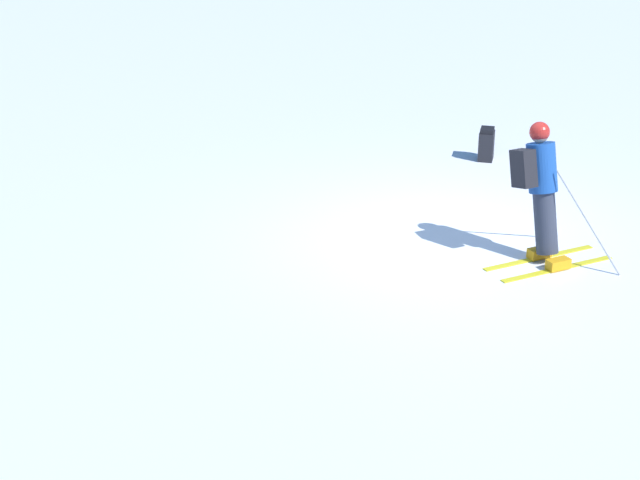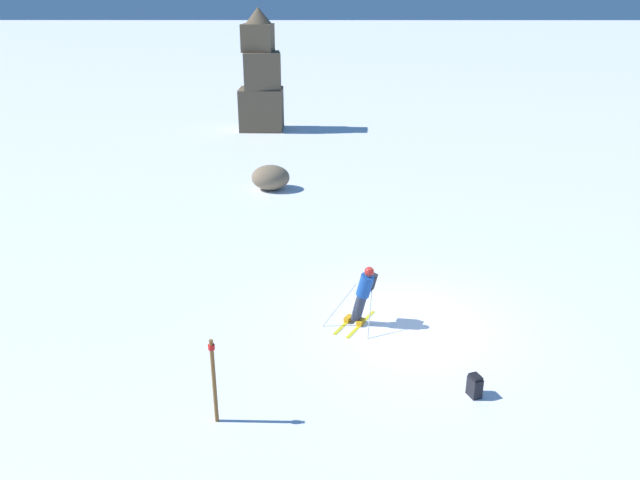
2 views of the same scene
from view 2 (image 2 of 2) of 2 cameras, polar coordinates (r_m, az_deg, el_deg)
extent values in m
plane|color=white|center=(16.33, 8.41, -7.50)|extent=(300.00, 300.00, 0.00)
cube|color=yellow|center=(16.25, 2.59, -7.39)|extent=(0.83, 1.42, 0.01)
cube|color=yellow|center=(16.12, 3.75, -7.69)|extent=(0.83, 1.42, 0.01)
cube|color=orange|center=(16.22, 2.60, -7.19)|extent=(0.26, 0.31, 0.12)
cube|color=orange|center=(16.09, 3.75, -7.49)|extent=(0.26, 0.31, 0.12)
cylinder|color=#2D3342|center=(15.91, 3.58, -6.13)|extent=(0.50, 0.43, 0.78)
cylinder|color=#194799|center=(15.56, 4.15, -4.18)|extent=(0.57, 0.52, 0.64)
sphere|color=tan|center=(15.36, 4.50, -2.98)|extent=(0.32, 0.30, 0.25)
sphere|color=#AD231E|center=(15.34, 4.52, -2.90)|extent=(0.37, 0.35, 0.29)
cube|color=black|center=(15.75, 4.58, -3.73)|extent=(0.41, 0.34, 0.49)
cylinder|color=#B7B7BC|center=(15.78, 1.78, -5.97)|extent=(0.86, 0.14, 1.17)
cylinder|color=#B7B7BC|center=(15.49, 4.57, -6.84)|extent=(0.13, 0.54, 1.06)
cube|color=brown|center=(38.03, -5.37, 11.82)|extent=(2.52, 2.15, 2.42)
cube|color=brown|center=(37.60, -5.35, 15.18)|extent=(2.33, 2.15, 2.08)
cube|color=brown|center=(37.57, -5.71, 17.92)|extent=(1.84, 1.76, 1.52)
cone|color=brown|center=(37.44, -5.67, 19.76)|extent=(1.51, 1.51, 0.90)
cube|color=black|center=(13.84, 13.95, -12.90)|extent=(0.32, 0.36, 0.44)
cube|color=black|center=(13.70, 14.05, -12.05)|extent=(0.28, 0.32, 0.06)
ellipsoid|color=#7A664C|center=(26.51, -4.54, 5.72)|extent=(1.61, 1.37, 1.05)
cylinder|color=brown|center=(12.54, -9.66, -12.65)|extent=(0.08, 0.08, 1.86)
cylinder|color=red|center=(12.11, -9.90, -9.61)|extent=(0.13, 0.13, 0.10)
camera|label=1|loc=(25.51, -8.15, 15.71)|focal=60.00mm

